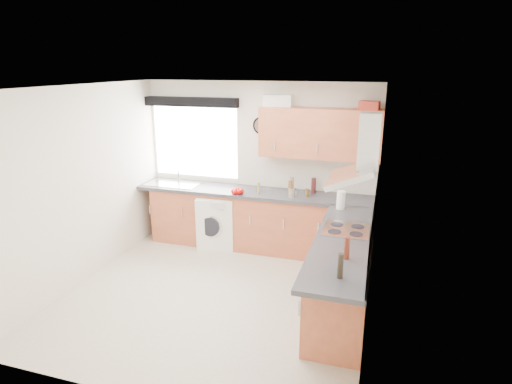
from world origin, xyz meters
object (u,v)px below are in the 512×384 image
(extractor_hood, at_px, (360,157))
(washing_machine, at_px, (217,221))
(oven, at_px, (344,269))
(upper_cabinets, at_px, (320,133))

(extractor_hood, relative_size, washing_machine, 0.96)
(oven, distance_m, upper_cabinets, 1.99)
(oven, bearing_deg, upper_cabinets, 112.54)
(extractor_hood, bearing_deg, oven, 180.00)
(oven, height_order, washing_machine, oven)
(extractor_hood, bearing_deg, washing_machine, 152.93)
(extractor_hood, bearing_deg, upper_cabinets, 116.13)
(extractor_hood, distance_m, upper_cabinets, 1.48)
(oven, bearing_deg, extractor_hood, -0.00)
(washing_machine, bearing_deg, upper_cabinets, -4.30)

